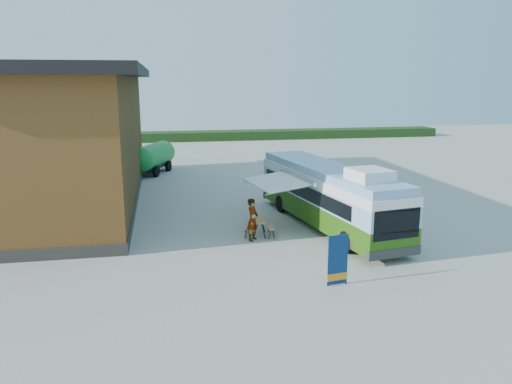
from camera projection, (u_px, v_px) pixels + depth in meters
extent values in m
plane|color=#BCB7AD|center=(286.00, 246.00, 20.98)|extent=(100.00, 100.00, 0.00)
cube|color=brown|center=(61.00, 140.00, 27.90)|extent=(8.00, 20.00, 7.00)
cube|color=black|center=(55.00, 72.00, 27.07)|extent=(9.60, 21.20, 0.50)
cube|color=#332D28|center=(66.00, 197.00, 28.61)|extent=(8.10, 20.10, 0.50)
cube|color=#264419|center=(274.00, 134.00, 58.74)|extent=(40.00, 3.00, 1.00)
cube|color=#3A6E12|center=(327.00, 210.00, 23.59)|extent=(4.02, 11.04, 0.99)
cube|color=#89AED6|center=(328.00, 191.00, 23.40)|extent=(4.02, 11.04, 0.81)
cube|color=black|center=(302.00, 191.00, 23.43)|extent=(1.53, 8.90, 0.63)
cube|color=black|center=(344.00, 187.00, 24.19)|extent=(1.53, 8.90, 0.63)
cube|color=white|center=(328.00, 178.00, 23.26)|extent=(4.02, 11.04, 0.41)
cube|color=#89AED6|center=(328.00, 170.00, 23.18)|extent=(3.85, 10.84, 0.36)
cube|color=white|center=(370.00, 175.00, 19.95)|extent=(1.69, 1.84, 0.45)
cube|color=black|center=(397.00, 224.00, 18.50)|extent=(2.01, 0.40, 1.17)
cube|color=#2D2D2D|center=(394.00, 253.00, 18.80)|extent=(2.31, 0.58, 0.36)
cube|color=#2D2D2D|center=(283.00, 193.00, 28.55)|extent=(2.31, 0.58, 0.36)
cylinder|color=black|center=(347.00, 242.00, 20.03)|extent=(0.42, 0.93, 0.90)
cylinder|color=black|center=(390.00, 237.00, 20.71)|extent=(0.42, 0.93, 0.90)
cylinder|color=black|center=(281.00, 204.00, 26.22)|extent=(0.42, 0.93, 0.90)
cylinder|color=black|center=(316.00, 200.00, 26.90)|extent=(0.42, 0.93, 0.90)
cube|color=white|center=(276.00, 178.00, 22.81)|extent=(2.61, 3.65, 0.27)
cube|color=#A5A8AD|center=(297.00, 173.00, 23.12)|extent=(0.75, 3.62, 0.15)
cylinder|color=#A5A8AD|center=(288.00, 186.00, 21.57)|extent=(2.16, 0.41, 0.28)
cylinder|color=#A5A8AD|center=(265.00, 175.00, 24.09)|extent=(2.16, 0.41, 0.28)
cube|color=navy|center=(338.00, 260.00, 16.80)|extent=(0.75, 0.15, 1.77)
cube|color=orange|center=(337.00, 277.00, 16.94)|extent=(0.77, 0.16, 0.25)
cube|color=#A5A8AD|center=(337.00, 284.00, 16.99)|extent=(0.55, 0.27, 0.05)
cylinder|color=#A5A8AD|center=(338.00, 260.00, 16.82)|extent=(0.03, 0.03, 1.77)
cube|color=#A9834F|center=(259.00, 220.00, 22.18)|extent=(0.67, 1.22, 0.04)
cube|color=#A9834F|center=(248.00, 226.00, 22.23)|extent=(0.44, 1.17, 0.03)
cube|color=#A9834F|center=(271.00, 226.00, 22.24)|extent=(0.44, 1.17, 0.03)
cube|color=black|center=(256.00, 231.00, 21.79)|extent=(0.06, 0.06, 0.71)
cube|color=black|center=(264.00, 231.00, 21.79)|extent=(0.06, 0.06, 0.71)
cube|color=black|center=(255.00, 225.00, 22.72)|extent=(0.06, 0.06, 0.71)
cube|color=black|center=(263.00, 225.00, 22.72)|extent=(0.06, 0.06, 0.71)
imported|color=#999999|center=(253.00, 220.00, 21.50)|extent=(0.74, 0.81, 1.85)
imported|color=#999999|center=(278.00, 177.00, 31.07)|extent=(1.07, 1.08, 1.77)
cylinder|color=#18872E|center=(153.00, 156.00, 36.81)|extent=(3.14, 4.31, 1.77)
sphere|color=#18872E|center=(142.00, 160.00, 34.93)|extent=(1.77, 1.77, 1.77)
sphere|color=#18872E|center=(163.00, 152.00, 38.69)|extent=(1.77, 1.77, 1.77)
cube|color=black|center=(154.00, 166.00, 36.98)|extent=(2.67, 4.26, 0.20)
cube|color=black|center=(139.00, 173.00, 34.56)|extent=(0.56, 1.13, 0.10)
cylinder|color=black|center=(138.00, 171.00, 36.03)|extent=(0.53, 0.82, 0.79)
cylinder|color=black|center=(156.00, 171.00, 35.75)|extent=(0.53, 0.82, 0.79)
cylinder|color=black|center=(152.00, 165.00, 38.28)|extent=(0.53, 0.82, 0.79)
cylinder|color=black|center=(168.00, 166.00, 38.01)|extent=(0.53, 0.82, 0.79)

